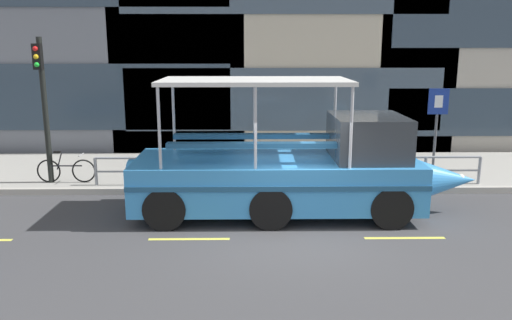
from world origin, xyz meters
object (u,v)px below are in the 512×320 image
at_px(duck_tour_boat, 295,172).
at_px(pedestrian_near_bow, 391,144).
at_px(traffic_light_pole, 43,97).
at_px(leaned_bicycle, 66,170).
at_px(parking_sign, 437,119).

relative_size(duck_tour_boat, pedestrian_near_bow, 5.65).
height_order(traffic_light_pole, pedestrian_near_bow, traffic_light_pole).
bearing_deg(duck_tour_boat, leaned_bicycle, 160.06).
height_order(parking_sign, leaned_bicycle, parking_sign).
relative_size(parking_sign, duck_tour_boat, 0.32).
distance_m(parking_sign, pedestrian_near_bow, 1.73).
bearing_deg(parking_sign, pedestrian_near_bow, 136.52).
xyz_separation_m(parking_sign, pedestrian_near_bow, (-1.05, 1.00, -0.95)).
xyz_separation_m(duck_tour_boat, pedestrian_near_bow, (3.38, 3.56, 0.03)).
relative_size(traffic_light_pole, leaned_bicycle, 2.44).
xyz_separation_m(traffic_light_pole, pedestrian_near_bow, (10.48, 1.19, -1.63)).
bearing_deg(leaned_bicycle, parking_sign, 0.83).
height_order(parking_sign, duck_tour_boat, duck_tour_boat).
height_order(traffic_light_pole, leaned_bicycle, traffic_light_pole).
bearing_deg(pedestrian_near_bow, parking_sign, -43.48).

